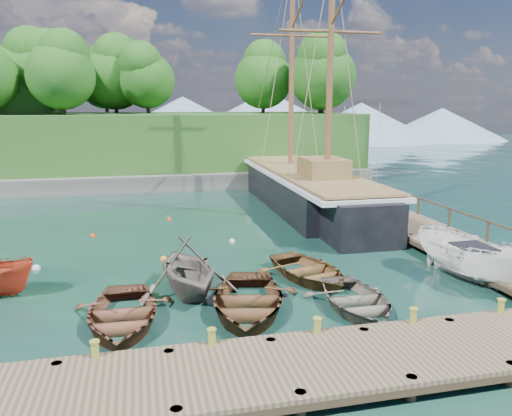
# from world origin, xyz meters

# --- Properties ---
(ground) EXTENTS (160.00, 160.00, 0.00)m
(ground) POSITION_xyz_m (0.00, 0.00, 0.00)
(ground) COLOR #10322C
(ground) RESTS_ON ground
(dock_near) EXTENTS (20.00, 3.20, 1.10)m
(dock_near) POSITION_xyz_m (2.00, -6.50, 0.43)
(dock_near) COLOR #4E3F2C
(dock_near) RESTS_ON ground
(dock_east) EXTENTS (3.20, 24.00, 1.10)m
(dock_east) POSITION_xyz_m (11.50, 7.00, 0.43)
(dock_east) COLOR #4E3F2C
(dock_east) RESTS_ON ground
(bollard_0) EXTENTS (0.26, 0.26, 0.45)m
(bollard_0) POSITION_xyz_m (-4.00, -5.10, 0.00)
(bollard_0) COLOR olive
(bollard_0) RESTS_ON ground
(bollard_1) EXTENTS (0.26, 0.26, 0.45)m
(bollard_1) POSITION_xyz_m (-1.00, -5.10, 0.00)
(bollard_1) COLOR olive
(bollard_1) RESTS_ON ground
(bollard_2) EXTENTS (0.26, 0.26, 0.45)m
(bollard_2) POSITION_xyz_m (2.00, -5.10, 0.00)
(bollard_2) COLOR olive
(bollard_2) RESTS_ON ground
(bollard_3) EXTENTS (0.26, 0.26, 0.45)m
(bollard_3) POSITION_xyz_m (5.00, -5.10, 0.00)
(bollard_3) COLOR olive
(bollard_3) RESTS_ON ground
(bollard_4) EXTENTS (0.26, 0.26, 0.45)m
(bollard_4) POSITION_xyz_m (8.00, -5.10, 0.00)
(bollard_4) COLOR olive
(bollard_4) RESTS_ON ground
(rowboat_0) EXTENTS (3.56, 4.85, 0.98)m
(rowboat_0) POSITION_xyz_m (-3.46, -2.01, 0.00)
(rowboat_0) COLOR brown
(rowboat_0) RESTS_ON ground
(rowboat_1) EXTENTS (4.45, 4.93, 2.28)m
(rowboat_1) POSITION_xyz_m (-1.14, 0.19, 0.00)
(rowboat_1) COLOR #6C6259
(rowboat_1) RESTS_ON ground
(rowboat_2) EXTENTS (4.80, 5.88, 1.07)m
(rowboat_2) POSITION_xyz_m (0.64, -1.94, 0.00)
(rowboat_2) COLOR #50321D
(rowboat_2) RESTS_ON ground
(rowboat_3) EXTENTS (3.23, 4.42, 0.89)m
(rowboat_3) POSITION_xyz_m (4.36, -2.57, 0.00)
(rowboat_3) COLOR #625A4F
(rowboat_3) RESTS_ON ground
(rowboat_4) EXTENTS (4.21, 5.14, 0.93)m
(rowboat_4) POSITION_xyz_m (3.77, 0.70, 0.00)
(rowboat_4) COLOR brown
(rowboat_4) RESTS_ON ground
(cabin_boat_white) EXTENTS (3.21, 5.80, 2.12)m
(cabin_boat_white) POSITION_xyz_m (10.00, -1.01, 0.00)
(cabin_boat_white) COLOR white
(cabin_boat_white) RESTS_ON ground
(schooner) EXTENTS (5.14, 27.05, 19.76)m
(schooner) POSITION_xyz_m (8.13, 13.82, 1.10)
(schooner) COLOR black
(schooner) RESTS_ON ground
(mooring_buoy_0) EXTENTS (0.35, 0.35, 0.35)m
(mooring_buoy_0) POSITION_xyz_m (-7.18, 4.49, 0.00)
(mooring_buoy_0) COLOR silver
(mooring_buoy_0) RESTS_ON ground
(mooring_buoy_1) EXTENTS (0.32, 0.32, 0.32)m
(mooring_buoy_1) POSITION_xyz_m (-1.80, 4.56, 0.00)
(mooring_buoy_1) COLOR orange
(mooring_buoy_1) RESTS_ON ground
(mooring_buoy_2) EXTENTS (0.34, 0.34, 0.34)m
(mooring_buoy_2) POSITION_xyz_m (-0.15, 3.87, 0.00)
(mooring_buoy_2) COLOR #D55113
(mooring_buoy_2) RESTS_ON ground
(mooring_buoy_3) EXTENTS (0.29, 0.29, 0.29)m
(mooring_buoy_3) POSITION_xyz_m (1.76, 6.79, 0.00)
(mooring_buoy_3) COLOR silver
(mooring_buoy_3) RESTS_ON ground
(mooring_buoy_4) EXTENTS (0.29, 0.29, 0.29)m
(mooring_buoy_4) POSITION_xyz_m (-5.26, 9.49, 0.00)
(mooring_buoy_4) COLOR #D23E00
(mooring_buoy_4) RESTS_ON ground
(mooring_buoy_5) EXTENTS (0.30, 0.30, 0.30)m
(mooring_buoy_5) POSITION_xyz_m (-1.07, 12.43, 0.00)
(mooring_buoy_5) COLOR red
(mooring_buoy_5) RESTS_ON ground
(headland) EXTENTS (51.00, 19.31, 12.90)m
(headland) POSITION_xyz_m (-12.88, 31.36, 5.54)
(headland) COLOR #474744
(headland) RESTS_ON ground
(distant_ridge) EXTENTS (117.00, 40.00, 10.00)m
(distant_ridge) POSITION_xyz_m (4.30, 70.00, 4.35)
(distant_ridge) COLOR #728CA5
(distant_ridge) RESTS_ON ground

